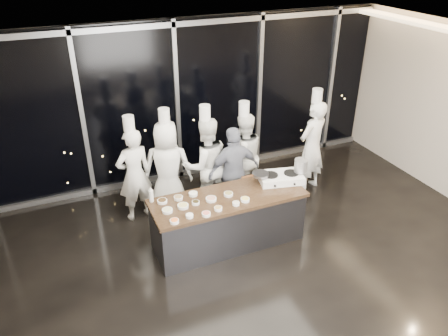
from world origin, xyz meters
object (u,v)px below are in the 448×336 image
Objects in this scene: frying_pan at (260,174)px; chef_right at (243,156)px; guest at (234,171)px; chef_center at (206,165)px; demo_counter at (228,220)px; stock_pot at (301,166)px; chef_side at (312,145)px; stove at (281,177)px; chef_far_left at (134,174)px; chef_left at (168,168)px.

chef_right is (0.21, 1.08, -0.21)m from frying_pan.
guest is 0.57m from chef_right.
chef_center is 0.80m from chef_right.
guest is at bearing 144.29° from chef_center.
demo_counter is 11.35× the size of stock_pot.
frying_pan is 1.13m from chef_center.
stock_pot is at bearing 1.92° from demo_counter.
chef_side is at bearing 176.79° from chef_center.
chef_center is at bearing 86.88° from demo_counter.
chef_center reaches higher than stove.
stock_pot is (0.69, -0.14, 0.08)m from frying_pan.
chef_far_left is at bearing -4.28° from chef_right.
stock_pot reaches higher than frying_pan.
chef_side is (1.55, 0.82, -0.13)m from frying_pan.
stock_pot is 1.21m from guest.
frying_pan is at bearing 168.66° from stock_pot.
chef_far_left reaches higher than demo_counter.
chef_far_left reaches higher than stock_pot.
stock_pot is 0.10× the size of chef_side.
stock_pot is at bearing 167.38° from chef_left.
demo_counter is 1.28× the size of chef_right.
demo_counter is 2.47m from chef_side.
guest is at bearing -13.93° from chef_side.
chef_center is 1.22× the size of guest.
chef_center is at bearing 139.46° from stock_pot.
chef_left is at bearing 150.59° from frying_pan.
chef_center reaches higher than frying_pan.
frying_pan is (-0.35, 0.07, 0.10)m from stove.
stock_pot is 1.31m from chef_side.
chef_center is 1.05× the size of chef_right.
chef_far_left is (-1.83, 1.16, -0.19)m from frying_pan.
chef_right reaches higher than guest.
stock_pot is at bearing 109.50° from chef_right.
chef_far_left is at bearing -9.53° from chef_center.
stove is 1.50m from chef_side.
frying_pan is at bearing -178.96° from stove.
chef_left is at bearing 155.86° from stove.
demo_counter is at bearing -178.08° from stock_pot.
chef_center is at bearing 145.42° from stove.
frying_pan is 0.71m from guest.
frying_pan reaches higher than stove.
chef_left reaches higher than frying_pan.
chef_right is at bearing -161.27° from chef_left.
chef_right is (2.04, -0.08, -0.02)m from chef_far_left.
chef_center reaches higher than chef_left.
chef_left is at bearing -26.22° from guest.
stock_pot is 0.11× the size of chef_center.
stove reaches higher than demo_counter.
chef_far_left is 1.74m from guest.
stove is 0.40× the size of chef_left.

